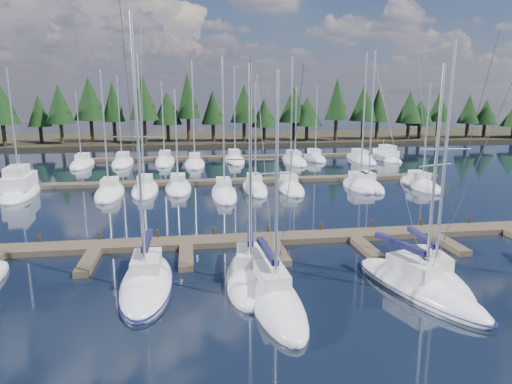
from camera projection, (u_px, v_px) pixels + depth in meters
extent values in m
plane|color=black|center=(249.00, 202.00, 44.34)|extent=(260.00, 260.00, 0.00)
cube|color=black|center=(214.00, 138.00, 102.25)|extent=(220.00, 30.00, 0.60)
cube|color=#4F4331|center=(271.00, 238.00, 32.71)|extent=(44.00, 2.00, 0.40)
cube|color=#4F4331|center=(88.00, 263.00, 28.11)|extent=(0.90, 4.00, 0.40)
cube|color=#4F4331|center=(186.00, 258.00, 28.96)|extent=(0.90, 4.00, 0.40)
cube|color=#4F4331|center=(279.00, 253.00, 29.81)|extent=(0.90, 4.00, 0.40)
cube|color=#4F4331|center=(366.00, 248.00, 30.66)|extent=(0.90, 4.00, 0.40)
cube|color=#4F4331|center=(449.00, 244.00, 31.51)|extent=(0.90, 4.00, 0.40)
cylinder|color=black|center=(39.00, 241.00, 31.35)|extent=(0.26, 0.26, 0.90)
cylinder|color=black|center=(100.00, 238.00, 31.92)|extent=(0.26, 0.26, 0.90)
cylinder|color=black|center=(158.00, 236.00, 32.48)|extent=(0.26, 0.26, 0.90)
cylinder|color=black|center=(214.00, 233.00, 33.05)|extent=(0.26, 0.26, 0.90)
cylinder|color=black|center=(268.00, 231.00, 33.62)|extent=(0.26, 0.26, 0.90)
cylinder|color=black|center=(321.00, 229.00, 34.19)|extent=(0.26, 0.26, 0.90)
cylinder|color=black|center=(372.00, 226.00, 34.76)|extent=(0.26, 0.26, 0.90)
cylinder|color=black|center=(421.00, 224.00, 35.32)|extent=(0.26, 0.26, 0.90)
cylinder|color=black|center=(468.00, 222.00, 35.89)|extent=(0.26, 0.26, 0.90)
cube|color=#4F4331|center=(238.00, 181.00, 53.96)|extent=(50.00, 1.80, 0.40)
cube|color=#4F4331|center=(225.00, 157.00, 73.28)|extent=(46.00, 1.80, 0.40)
ellipsoid|color=white|center=(147.00, 285.00, 24.97)|extent=(2.80, 8.43, 1.90)
cube|color=beige|center=(146.00, 262.00, 25.12)|extent=(1.53, 2.70, 0.70)
cylinder|color=silver|center=(138.00, 150.00, 22.95)|extent=(0.16, 0.16, 13.27)
cylinder|color=silver|center=(147.00, 243.00, 25.94)|extent=(0.14, 3.70, 0.12)
cube|color=#151539|center=(147.00, 240.00, 25.90)|extent=(0.37, 3.54, 0.30)
cylinder|color=silver|center=(138.00, 137.00, 22.81)|extent=(2.47, 0.09, 0.07)
cylinder|color=#3F3F44|center=(134.00, 158.00, 21.24)|extent=(0.05, 3.65, 13.58)
cylinder|color=#3F3F44|center=(143.00, 148.00, 25.14)|extent=(0.06, 4.49, 13.58)
ellipsoid|color=#0D0E41|center=(147.00, 284.00, 24.96)|extent=(2.91, 8.77, 0.18)
ellipsoid|color=white|center=(251.00, 278.00, 25.95)|extent=(3.83, 8.53, 1.90)
cube|color=beige|center=(250.00, 255.00, 26.09)|extent=(1.87, 2.81, 0.70)
cylinder|color=silver|center=(250.00, 170.00, 24.19)|extent=(0.18, 0.18, 10.92)
cylinder|color=silver|center=(250.00, 237.00, 26.90)|extent=(0.58, 3.61, 0.12)
cube|color=#151539|center=(250.00, 235.00, 26.87)|extent=(0.79, 3.48, 0.30)
cylinder|color=silver|center=(250.00, 159.00, 24.07)|extent=(2.52, 0.39, 0.07)
cylinder|color=#3F3F44|center=(251.00, 179.00, 22.49)|extent=(0.48, 3.55, 11.23)
cylinder|color=#3F3F44|center=(250.00, 166.00, 26.35)|extent=(0.59, 4.36, 11.23)
ellipsoid|color=white|center=(273.00, 300.00, 23.22)|extent=(2.95, 9.24, 1.90)
cube|color=beige|center=(272.00, 274.00, 23.40)|extent=(1.51, 2.99, 0.70)
cylinder|color=silver|center=(277.00, 184.00, 21.47)|extent=(0.17, 0.17, 10.49)
cylinder|color=silver|center=(267.00, 253.00, 24.29)|extent=(0.32, 4.02, 0.12)
cube|color=#151539|center=(267.00, 250.00, 24.26)|extent=(0.55, 3.84, 0.30)
cylinder|color=silver|center=(277.00, 173.00, 21.36)|extent=(2.24, 0.18, 0.07)
cylinder|color=#3F3F44|center=(288.00, 196.00, 19.63)|extent=(0.23, 3.95, 10.80)
cylinder|color=#3F3F44|center=(266.00, 178.00, 23.82)|extent=(0.28, 4.86, 10.80)
ellipsoid|color=white|center=(418.00, 289.00, 24.40)|extent=(5.06, 9.31, 1.90)
cube|color=beige|center=(414.00, 266.00, 24.54)|extent=(2.14, 3.15, 0.70)
cylinder|color=silver|center=(435.00, 176.00, 22.66)|extent=(0.20, 0.20, 10.82)
cylinder|color=silver|center=(400.00, 246.00, 25.32)|extent=(1.34, 3.81, 0.12)
cube|color=#151539|center=(400.00, 244.00, 25.29)|extent=(1.50, 3.71, 0.30)
cylinder|color=silver|center=(436.00, 165.00, 22.54)|extent=(2.07, 0.73, 0.07)
cylinder|color=#3F3F44|center=(467.00, 186.00, 21.00)|extent=(1.23, 3.72, 11.13)
cylinder|color=#3F3F44|center=(400.00, 172.00, 24.78)|extent=(1.51, 4.58, 11.13)
ellipsoid|color=#0D0E41|center=(418.00, 288.00, 24.39)|extent=(5.26, 9.68, 0.18)
ellipsoid|color=white|center=(430.00, 281.00, 25.51)|extent=(3.52, 8.51, 1.90)
cube|color=beige|center=(429.00, 258.00, 25.65)|extent=(1.81, 2.77, 0.70)
cylinder|color=silver|center=(445.00, 161.00, 23.62)|extent=(0.17, 0.17, 12.01)
cylinder|color=silver|center=(422.00, 240.00, 26.46)|extent=(0.36, 3.67, 0.12)
cube|color=#151539|center=(422.00, 237.00, 26.43)|extent=(0.58, 3.52, 0.30)
cylinder|color=silver|center=(446.00, 149.00, 23.49)|extent=(2.68, 0.25, 0.07)
cylinder|color=#3F3F44|center=(463.00, 169.00, 21.91)|extent=(0.27, 3.61, 12.32)
cylinder|color=#3F3F44|center=(426.00, 158.00, 25.80)|extent=(0.32, 4.44, 12.32)
ellipsoid|color=white|center=(22.00, 193.00, 47.62)|extent=(2.60, 8.34, 1.90)
cube|color=beige|center=(22.00, 181.00, 47.76)|extent=(1.43, 2.67, 0.70)
cylinder|color=silver|center=(13.00, 128.00, 45.76)|extent=(0.16, 0.16, 11.84)
ellipsoid|color=white|center=(110.00, 194.00, 47.22)|extent=(2.77, 8.32, 1.90)
cube|color=beige|center=(110.00, 182.00, 47.36)|extent=(1.52, 2.66, 0.70)
cylinder|color=silver|center=(104.00, 129.00, 45.37)|extent=(0.16, 0.16, 11.68)
ellipsoid|color=white|center=(145.00, 190.00, 48.85)|extent=(2.76, 8.58, 1.90)
cube|color=beige|center=(145.00, 179.00, 49.01)|extent=(1.52, 2.74, 0.70)
cylinder|color=silver|center=(141.00, 120.00, 46.83)|extent=(0.16, 0.16, 13.21)
ellipsoid|color=white|center=(178.00, 189.00, 49.59)|extent=(2.82, 7.24, 1.90)
cube|color=beige|center=(178.00, 177.00, 49.68)|extent=(1.55, 2.32, 0.70)
cylinder|color=silver|center=(176.00, 136.00, 48.01)|extent=(0.16, 0.16, 9.76)
ellipsoid|color=white|center=(224.00, 194.00, 46.98)|extent=(2.52, 8.88, 1.90)
cube|color=beige|center=(224.00, 182.00, 47.15)|extent=(1.38, 2.84, 0.70)
cylinder|color=silver|center=(223.00, 124.00, 44.99)|extent=(0.16, 0.16, 12.76)
ellipsoid|color=white|center=(255.00, 189.00, 49.55)|extent=(2.46, 8.26, 1.90)
cube|color=beige|center=(254.00, 177.00, 49.69)|extent=(1.35, 2.64, 0.70)
cylinder|color=silver|center=(255.00, 133.00, 47.84)|extent=(0.16, 0.16, 10.52)
ellipsoid|color=white|center=(289.00, 188.00, 49.88)|extent=(2.69, 8.34, 1.90)
cube|color=beige|center=(289.00, 177.00, 50.02)|extent=(1.48, 2.67, 0.70)
cylinder|color=silver|center=(291.00, 121.00, 47.88)|extent=(0.16, 0.16, 13.06)
ellipsoid|color=white|center=(359.00, 186.00, 50.86)|extent=(2.81, 7.10, 1.90)
cube|color=beige|center=(358.00, 175.00, 50.94)|extent=(1.55, 2.27, 0.70)
cylinder|color=silver|center=(364.00, 118.00, 48.87)|extent=(0.16, 0.16, 13.51)
ellipsoid|color=white|center=(367.00, 186.00, 51.14)|extent=(2.43, 8.07, 1.90)
cube|color=beige|center=(366.00, 175.00, 51.28)|extent=(1.34, 2.58, 0.70)
cylinder|color=silver|center=(372.00, 116.00, 49.09)|extent=(0.16, 0.16, 13.76)
ellipsoid|color=white|center=(420.00, 186.00, 51.18)|extent=(2.60, 8.44, 1.90)
cube|color=beige|center=(419.00, 175.00, 51.33)|extent=(1.43, 2.70, 0.70)
cylinder|color=silver|center=(427.00, 132.00, 49.46)|extent=(0.16, 0.16, 10.44)
ellipsoid|color=white|center=(82.00, 165.00, 65.98)|extent=(2.89, 9.14, 1.90)
cube|color=beige|center=(82.00, 156.00, 66.17)|extent=(1.59, 2.92, 0.70)
cylinder|color=silver|center=(78.00, 125.00, 64.32)|extent=(0.16, 0.16, 9.66)
ellipsoid|color=white|center=(123.00, 163.00, 67.32)|extent=(2.92, 9.47, 1.90)
cube|color=beige|center=(123.00, 155.00, 67.52)|extent=(1.61, 3.03, 0.70)
cylinder|color=silver|center=(119.00, 117.00, 65.39)|extent=(0.16, 0.16, 11.89)
ellipsoid|color=white|center=(165.00, 162.00, 68.87)|extent=(2.89, 10.60, 1.90)
cube|color=beige|center=(165.00, 153.00, 69.12)|extent=(1.59, 3.39, 0.70)
cylinder|color=silver|center=(163.00, 119.00, 66.99)|extent=(0.16, 0.16, 11.01)
ellipsoid|color=white|center=(195.00, 164.00, 66.30)|extent=(2.88, 8.48, 1.90)
cube|color=beige|center=(195.00, 156.00, 66.45)|extent=(1.58, 2.71, 0.70)
cylinder|color=silver|center=(193.00, 111.00, 64.24)|extent=(0.16, 0.16, 13.67)
ellipsoid|color=white|center=(235.00, 160.00, 70.32)|extent=(2.90, 10.13, 1.90)
cube|color=beige|center=(234.00, 152.00, 70.55)|extent=(1.59, 3.24, 0.70)
cylinder|color=silver|center=(235.00, 112.00, 68.23)|extent=(0.16, 0.16, 13.14)
ellipsoid|color=white|center=(294.00, 161.00, 69.30)|extent=(2.99, 10.41, 1.90)
cube|color=beige|center=(294.00, 153.00, 69.54)|extent=(1.64, 3.33, 0.70)
cylinder|color=silver|center=(296.00, 122.00, 67.50)|extent=(0.16, 0.16, 10.27)
ellipsoid|color=white|center=(315.00, 159.00, 71.50)|extent=(2.99, 7.33, 1.90)
cube|color=beige|center=(314.00, 151.00, 71.60)|extent=(1.64, 2.35, 0.70)
cylinder|color=silver|center=(316.00, 121.00, 69.85)|extent=(0.16, 0.16, 10.32)
ellipsoid|color=white|center=(361.00, 160.00, 70.74)|extent=(2.75, 10.38, 1.90)
cube|color=beige|center=(360.00, 152.00, 70.98)|extent=(1.51, 3.32, 0.70)
cylinder|color=silver|center=(364.00, 123.00, 69.02)|extent=(0.16, 0.16, 9.59)
ellipsoid|color=white|center=(21.00, 194.00, 47.56)|extent=(4.28, 10.26, 2.00)
cube|color=white|center=(19.00, 181.00, 47.27)|extent=(3.02, 5.71, 1.33)
cube|color=beige|center=(17.00, 171.00, 46.55)|extent=(2.16, 3.66, 1.00)
cylinder|color=silver|center=(20.00, 163.00, 47.83)|extent=(0.09, 0.09, 1.78)
ellipsoid|color=white|center=(385.00, 159.00, 71.38)|extent=(3.84, 8.25, 1.59)
cube|color=white|center=(386.00, 153.00, 71.16)|extent=(2.64, 4.62, 1.06)
cube|color=beige|center=(388.00, 148.00, 70.60)|extent=(1.87, 2.97, 0.79)
cylinder|color=silver|center=(384.00, 143.00, 71.59)|extent=(0.09, 0.09, 1.41)
cylinder|color=black|center=(4.00, 135.00, 84.25)|extent=(0.70, 0.70, 4.02)
cone|color=black|center=(0.00, 103.00, 82.98)|extent=(6.25, 6.25, 7.81)
ellipsoid|color=black|center=(4.00, 113.00, 83.43)|extent=(3.75, 3.75, 3.75)
cylinder|color=black|center=(41.00, 134.00, 90.54)|extent=(0.70, 0.70, 3.18)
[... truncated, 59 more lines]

